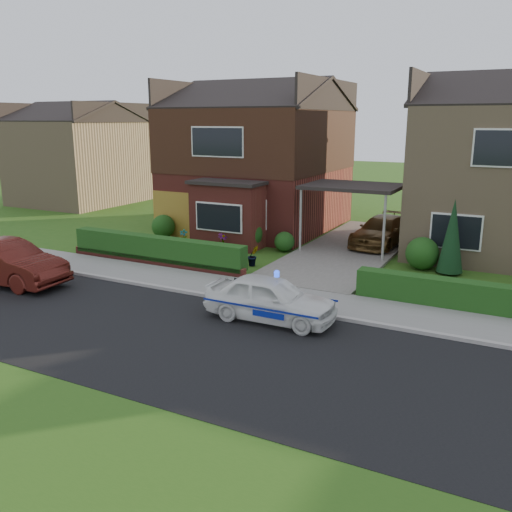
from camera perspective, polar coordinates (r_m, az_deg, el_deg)
The scene contains 24 objects.
ground at distance 13.41m, azimuth -4.68°, elevation -9.36°, with size 120.00×120.00×0.00m, color #295416.
road at distance 13.41m, azimuth -4.68°, elevation -9.36°, with size 60.00×6.00×0.02m, color black.
kerb at distance 15.87m, azimuth 1.15°, elevation -5.27°, with size 60.00×0.16×0.12m, color #9E9993.
sidewalk at distance 16.77m, azimuth 2.73°, elevation -4.23°, with size 60.00×2.00×0.10m, color slate.
grass_verge at distance 10.04m, azimuth -20.77°, elevation -19.02°, with size 60.00×4.00×0.01m, color #295416.
driveway at distance 23.00m, azimuth 9.90°, elevation 0.70°, with size 3.80×12.00×0.12m, color #666059.
house_left at distance 27.30m, azimuth 0.30°, elevation 10.98°, with size 7.50×9.53×7.25m.
carport_link at distance 22.50m, azimuth 10.15°, elevation 7.11°, with size 3.80×3.00×2.77m.
garage_door at distance 25.54m, azimuth -8.71°, elevation 4.36°, with size 2.20×0.10×2.10m, color olive.
dwarf_wall at distance 20.64m, azimuth -10.64°, elevation -0.55°, with size 7.70×0.25×0.36m, color maroon.
hedge_left at distance 20.80m, azimuth -10.37°, elevation -0.93°, with size 7.50×0.55×0.90m, color #143611.
hedge_right at distance 16.65m, azimuth 23.20°, elevation -5.74°, with size 7.50×0.55×0.80m, color #143611.
shrub_left_far at distance 25.42m, azimuth -9.73°, elevation 3.10°, with size 1.08×1.08×1.08m, color #143611.
shrub_left_mid at distance 22.84m, azimuth -0.96°, elevation 2.36°, with size 1.32×1.32×1.32m, color #143611.
shrub_left_near at distance 22.46m, azimuth 3.01°, elevation 1.51°, with size 0.84×0.84×0.84m, color #143611.
shrub_right_near at distance 20.64m, azimuth 17.10°, elevation 0.26°, with size 1.20×1.20×1.20m, color #143611.
conifer_a at distance 20.15m, azimuth 19.93°, elevation 1.75°, with size 0.90×0.90×2.60m, color black.
neighbour_left at distance 37.55m, azimuth -18.15°, elevation 9.32°, with size 6.50×7.00×5.20m, color tan.
police_car at distance 14.73m, azimuth 1.52°, elevation -4.54°, with size 3.34×3.65×1.40m.
driveway_car at distance 23.71m, azimuth 13.14°, elevation 2.58°, with size 1.69×4.15×1.21m, color brown.
street_car at distance 19.73m, azimuth -24.79°, elevation -0.71°, with size 4.36×1.52×1.44m, color #4F1611.
potted_plant_a at distance 23.81m, azimuth -7.61°, elevation 1.95°, with size 0.36×0.24×0.68m, color gray.
potted_plant_b at distance 20.21m, azimuth -0.31°, elevation -0.01°, with size 0.34×0.42×0.77m, color gray.
potted_plant_c at distance 22.15m, azimuth -3.55°, elevation 1.29°, with size 0.46×0.46×0.82m, color gray.
Camera 1 is at (6.56, -10.40, 5.35)m, focal length 38.00 mm.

